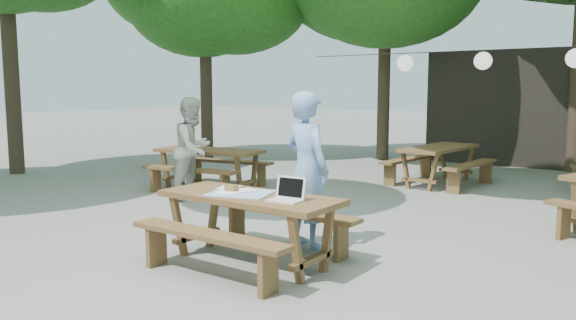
% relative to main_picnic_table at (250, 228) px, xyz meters
% --- Properties ---
extents(ground, '(80.00, 80.00, 0.00)m').
position_rel_main_picnic_table_xyz_m(ground, '(0.64, 0.48, -0.39)').
color(ground, slate).
rests_on(ground, ground).
extents(pavilion, '(6.00, 3.00, 2.80)m').
position_rel_main_picnic_table_xyz_m(pavilion, '(1.14, 10.98, 1.01)').
color(pavilion, black).
rests_on(pavilion, ground).
extents(main_picnic_table, '(2.00, 1.58, 0.75)m').
position_rel_main_picnic_table_xyz_m(main_picnic_table, '(0.00, 0.00, 0.00)').
color(main_picnic_table, brown).
rests_on(main_picnic_table, ground).
extents(picnic_table_nw, '(2.14, 1.88, 0.75)m').
position_rel_main_picnic_table_xyz_m(picnic_table_nw, '(-3.50, 3.05, 0.00)').
color(picnic_table_nw, brown).
rests_on(picnic_table_nw, ground).
extents(picnic_table_far_w, '(1.73, 2.06, 0.75)m').
position_rel_main_picnic_table_xyz_m(picnic_table_far_w, '(-0.20, 6.03, 0.00)').
color(picnic_table_far_w, brown).
rests_on(picnic_table_far_w, ground).
extents(woman, '(0.77, 0.62, 1.85)m').
position_rel_main_picnic_table_xyz_m(woman, '(0.13, 0.91, 0.53)').
color(woman, '#7BA0E0').
rests_on(woman, ground).
extents(second_person, '(0.77, 0.93, 1.73)m').
position_rel_main_picnic_table_xyz_m(second_person, '(-3.09, 2.23, 0.48)').
color(second_person, silver).
rests_on(second_person, ground).
extents(laptop, '(0.35, 0.28, 0.24)m').
position_rel_main_picnic_table_xyz_m(laptop, '(0.52, -0.02, 0.42)').
color(laptop, white).
rests_on(laptop, main_picnic_table).
extents(tabletop_clutter, '(0.85, 0.71, 0.08)m').
position_rel_main_picnic_table_xyz_m(tabletop_clutter, '(-0.17, 0.01, 0.37)').
color(tabletop_clutter, '#3B73CB').
rests_on(tabletop_clutter, main_picnic_table).
extents(paper_lanterns, '(9.00, 0.34, 0.38)m').
position_rel_main_picnic_table_xyz_m(paper_lanterns, '(0.46, 6.48, 2.02)').
color(paper_lanterns, black).
rests_on(paper_lanterns, ground).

